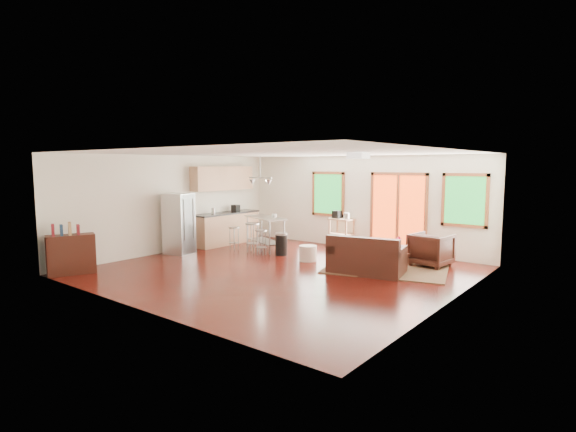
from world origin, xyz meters
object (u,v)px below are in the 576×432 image
Objects in this scene: rug at (386,268)px; coffee_table at (386,254)px; ottoman at (378,251)px; loveseat at (366,258)px; kitchen_cart at (341,223)px; refrigerator at (179,224)px; island at (265,227)px; armchair at (431,248)px.

rug is 2.64× the size of coffee_table.
loveseat is at bearing -72.98° from ottoman.
refrigerator is at bearing -130.55° from kitchen_cart.
ottoman is 0.41× the size of refrigerator.
island is at bearing 156.72° from loveseat.
ottoman is at bearing 129.41° from coffee_table.
ottoman reaches higher than rug.
refrigerator is (-5.81, -2.64, 0.37)m from armchair.
armchair is 1.30× the size of ottoman.
loveseat is at bearing -48.34° from kitchen_cart.
kitchen_cart is (-2.18, 1.59, 0.40)m from coffee_table.
armchair is 0.53× the size of refrigerator.
loveseat is at bearing -11.52° from island.
rug is 3.06× the size of armchair.
rug is 1.64× the size of refrigerator.
loveseat is 3.12m from kitchen_cart.
armchair is at bearing 10.29° from refrigerator.
rug is at bearing 4.89° from refrigerator.
rug is at bearing -0.60° from island.
loveseat reaches higher than coffee_table.
ottoman is at bearing 95.26° from loveseat.
loveseat is 5.11m from refrigerator.
kitchen_cart is at bearing 119.89° from loveseat.
ottoman is 1.93m from kitchen_cart.
island reaches higher than coffee_table.
loveseat is 3.61m from island.
loveseat is at bearing -99.80° from coffee_table.
loveseat is 1.47m from ottoman.
island is at bearing 179.40° from rug.
armchair is at bearing -14.73° from kitchen_cart.
refrigerator is at bearing -179.44° from loveseat.
island is (-3.68, 0.04, 0.62)m from rug.
island is at bearing -167.52° from ottoman.
ottoman is at bearing 12.72° from armchair.
island reaches higher than loveseat.
coffee_table is 0.62× the size of refrigerator.
refrigerator reaches higher than rug.
ottoman is (-0.43, 1.40, -0.11)m from loveseat.
armchair is at bearing 51.72° from rug.
island is (1.45, 1.80, -0.17)m from refrigerator.
coffee_table is 1.16× the size of armchair.
kitchen_cart is at bearing 47.52° from island.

